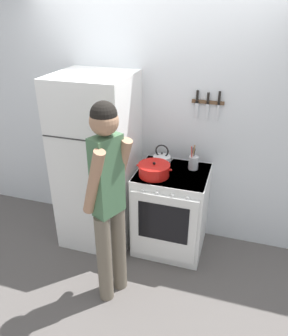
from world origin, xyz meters
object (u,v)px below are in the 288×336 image
object	(u,v)px
tea_kettle	(162,159)
person	(108,197)
utensil_jar	(193,162)
dutch_oven_pot	(154,170)
refrigerator	(98,163)
stove_range	(171,211)

from	to	relation	value
tea_kettle	person	size ratio (longest dim) A/B	0.12
utensil_jar	dutch_oven_pot	bearing A→B (deg)	-142.33
refrigerator	utensil_jar	xyz separation A→B (m)	(0.96, 0.18, 0.07)
tea_kettle	utensil_jar	xyz separation A→B (m)	(0.32, 0.01, 0.01)
dutch_oven_pot	tea_kettle	bearing A→B (deg)	87.11
stove_range	dutch_oven_pot	xyz separation A→B (m)	(-0.16, -0.10, 0.51)
refrigerator	person	distance (m)	0.88
stove_range	dutch_oven_pot	size ratio (longest dim) A/B	2.61
utensil_jar	stove_range	bearing A→B (deg)	-137.82
dutch_oven_pot	person	xyz separation A→B (m)	(-0.19, -0.67, 0.06)
dutch_oven_pot	tea_kettle	distance (m)	0.25
utensil_jar	refrigerator	bearing A→B (deg)	-169.60
dutch_oven_pot	utensil_jar	size ratio (longest dim) A/B	1.32
stove_range	utensil_jar	distance (m)	0.57
dutch_oven_pot	utensil_jar	xyz separation A→B (m)	(0.33, 0.26, 0.01)
utensil_jar	tea_kettle	bearing A→B (deg)	-178.80
refrigerator	stove_range	xyz separation A→B (m)	(0.79, 0.02, -0.45)
refrigerator	person	xyz separation A→B (m)	(0.44, -0.75, 0.12)
dutch_oven_pot	utensil_jar	world-z (taller)	utensil_jar
dutch_oven_pot	utensil_jar	bearing A→B (deg)	37.67
refrigerator	dutch_oven_pot	xyz separation A→B (m)	(0.63, -0.08, 0.06)
tea_kettle	utensil_jar	size ratio (longest dim) A/B	0.85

